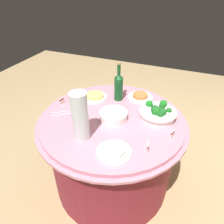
{
  "coord_description": "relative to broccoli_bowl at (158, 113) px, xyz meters",
  "views": [
    {
      "loc": [
        1.22,
        0.49,
        1.69
      ],
      "look_at": [
        0.0,
        0.0,
        0.79
      ],
      "focal_mm": 33.96,
      "sensor_mm": 36.0,
      "label": 1
    }
  ],
  "objects": [
    {
      "name": "wine_bottle",
      "position": [
        -0.15,
        -0.37,
        0.08
      ],
      "size": [
        0.07,
        0.07,
        0.34
      ],
      "color": "#114B20",
      "rests_on": "buffet_table"
    },
    {
      "name": "buffet_table",
      "position": [
        0.13,
        -0.32,
        -0.41
      ],
      "size": [
        1.16,
        1.16,
        0.74
      ],
      "color": "maroon",
      "rests_on": "ground_plane"
    },
    {
      "name": "food_plate_rice",
      "position": [
        0.47,
        -0.17,
        -0.03
      ],
      "size": [
        0.22,
        0.22,
        0.04
      ],
      "color": "white",
      "rests_on": "buffet_table"
    },
    {
      "name": "label_placard_rear",
      "position": [
        0.19,
        0.14,
        -0.01
      ],
      "size": [
        0.05,
        0.02,
        0.05
      ],
      "color": "white",
      "rests_on": "buffet_table"
    },
    {
      "name": "label_placard_front",
      "position": [
        0.1,
        -0.79,
        -0.01
      ],
      "size": [
        0.05,
        0.01,
        0.05
      ],
      "color": "white",
      "rests_on": "buffet_table"
    },
    {
      "name": "food_plate_peanuts",
      "position": [
        -0.24,
        -0.2,
        -0.03
      ],
      "size": [
        0.22,
        0.22,
        0.04
      ],
      "color": "white",
      "rests_on": "buffet_table"
    },
    {
      "name": "ground_plane",
      "position": [
        0.13,
        -0.32,
        -0.78
      ],
      "size": [
        6.0,
        6.0,
        0.0
      ],
      "primitive_type": "plane",
      "color": "tan"
    },
    {
      "name": "plate_stack",
      "position": [
        0.14,
        -0.31,
        -0.01
      ],
      "size": [
        0.21,
        0.21,
        0.06
      ],
      "color": "white",
      "rests_on": "buffet_table"
    },
    {
      "name": "label_placard_mid",
      "position": [
        0.37,
        0.02,
        -0.01
      ],
      "size": [
        0.05,
        0.02,
        0.05
      ],
      "color": "white",
      "rests_on": "buffet_table"
    },
    {
      "name": "decorative_fruit_vase",
      "position": [
        0.41,
        -0.42,
        0.1
      ],
      "size": [
        0.11,
        0.11,
        0.34
      ],
      "color": "silver",
      "rests_on": "buffet_table"
    },
    {
      "name": "food_plate_noodles",
      "position": [
        -0.1,
        -0.57,
        -0.03
      ],
      "size": [
        0.22,
        0.22,
        0.03
      ],
      "color": "white",
      "rests_on": "buffet_table"
    },
    {
      "name": "broccoli_bowl",
      "position": [
        0.0,
        0.0,
        0.0
      ],
      "size": [
        0.28,
        0.28,
        0.11
      ],
      "color": "white",
      "rests_on": "buffet_table"
    },
    {
      "name": "serving_tongs",
      "position": [
        0.23,
        -0.7,
        -0.04
      ],
      "size": [
        0.13,
        0.16,
        0.01
      ],
      "color": "silver",
      "rests_on": "buffet_table"
    }
  ]
}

